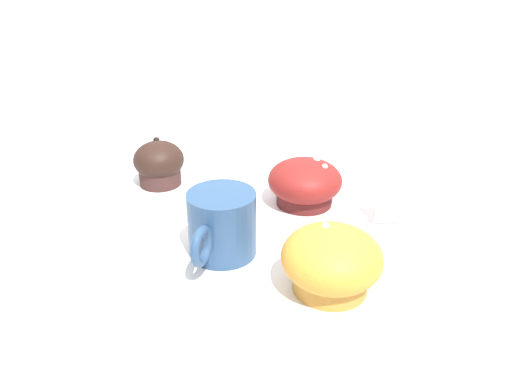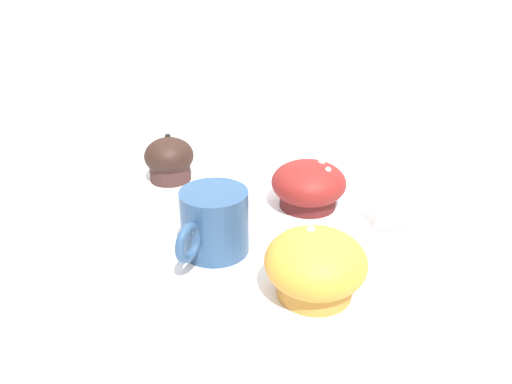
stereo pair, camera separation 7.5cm
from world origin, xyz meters
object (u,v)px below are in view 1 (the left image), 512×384
Objects in this scene: muffin_back_left at (331,262)px; muffin_front_center at (159,164)px; muffin_back_right at (305,183)px; coffee_cup at (221,223)px.

muffin_front_center is at bearing 137.90° from muffin_back_left.
muffin_back_right is at bearing 100.22° from muffin_back_left.
muffin_back_right is 0.86× the size of coffee_cup.
muffin_back_left is 0.23m from muffin_back_right.
muffin_back_left is at bearing -22.79° from coffee_cup.
muffin_front_center is at bearing 170.38° from muffin_back_right.
muffin_back_left is 0.88× the size of coffee_cup.
muffin_back_left is at bearing -42.10° from muffin_front_center.
muffin_back_left reaches higher than muffin_back_right.
muffin_back_left is 1.03× the size of muffin_back_right.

